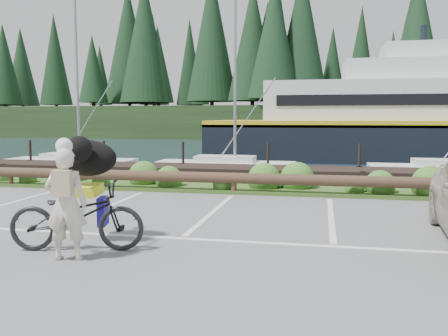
{
  "coord_description": "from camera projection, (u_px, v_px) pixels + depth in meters",
  "views": [
    {
      "loc": [
        2.36,
        -8.23,
        2.12
      ],
      "look_at": [
        0.43,
        1.16,
        1.1
      ],
      "focal_mm": 38.0,
      "sensor_mm": 36.0,
      "label": 1
    }
  ],
  "objects": [
    {
      "name": "vegetation_strip",
      "position": [
        238.0,
        189.0,
        13.87
      ],
      "size": [
        34.0,
        1.6,
        0.1
      ],
      "primitive_type": "cube",
      "color": "#3D5B21",
      "rests_on": "ground"
    },
    {
      "name": "harbor_backdrop",
      "position": [
        311.0,
        130.0,
        85.06
      ],
      "size": [
        170.0,
        160.0,
        30.0
      ],
      "color": "#162535",
      "rests_on": "ground"
    },
    {
      "name": "bicycle",
      "position": [
        77.0,
        216.0,
        7.54
      ],
      "size": [
        2.24,
        1.18,
        1.12
      ],
      "primitive_type": "imported",
      "rotation": [
        0.0,
        0.0,
        1.79
      ],
      "color": "black",
      "rests_on": "ground"
    },
    {
      "name": "log_rail",
      "position": [
        234.0,
        194.0,
        13.19
      ],
      "size": [
        32.0,
        0.3,
        0.6
      ],
      "primitive_type": null,
      "color": "#443021",
      "rests_on": "ground"
    },
    {
      "name": "dog",
      "position": [
        87.0,
        158.0,
        8.13
      ],
      "size": [
        0.74,
        1.16,
        0.62
      ],
      "primitive_type": "ellipsoid",
      "rotation": [
        0.0,
        0.0,
        1.79
      ],
      "color": "black",
      "rests_on": "bicycle"
    },
    {
      "name": "ground",
      "position": [
        189.0,
        233.0,
        8.71
      ],
      "size": [
        72.0,
        72.0,
        0.0
      ],
      "primitive_type": "plane",
      "color": "#5C5C5E"
    },
    {
      "name": "cyclist",
      "position": [
        66.0,
        204.0,
        7.02
      ],
      "size": [
        0.69,
        0.53,
        1.69
      ],
      "primitive_type": "imported",
      "rotation": [
        0.0,
        0.0,
        3.36
      ],
      "color": "beige",
      "rests_on": "ground"
    }
  ]
}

